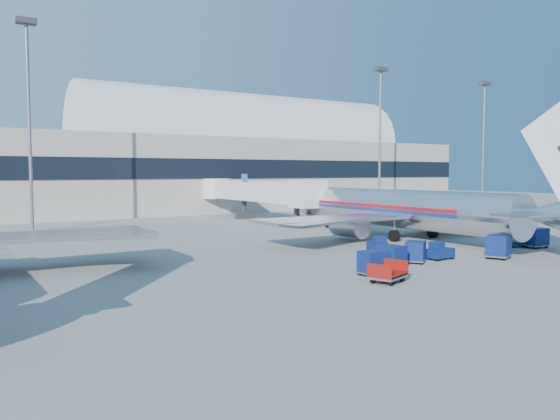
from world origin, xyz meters
TOP-DOWN VIEW (x-y plane):
  - ground at (0.00, 0.00)m, footprint 260.00×260.00m
  - terminal at (-13.60, 55.96)m, footprint 170.00×28.15m
  - airliner_main at (10.00, 4.51)m, footprint 32.00×37.26m
  - jetbridge_near at (7.60, 30.81)m, footprint 4.40×27.50m
  - mast_west at (-20.00, 30.00)m, footprint 2.00×1.20m
  - mast_east at (30.00, 30.00)m, footprint 2.00×1.20m
  - mast_far_east at (55.00, 30.00)m, footprint 2.00×1.20m
  - barrier_near at (18.00, 2.00)m, footprint 3.00×0.55m
  - barrier_mid at (21.30, 2.00)m, footprint 3.00×0.55m
  - barrier_far at (24.60, 2.00)m, footprint 3.00×0.55m
  - tug_lead at (2.73, -6.03)m, footprint 2.11×1.11m
  - tug_right at (13.64, -4.83)m, footprint 2.32×1.85m
  - tug_left at (1.13, -1.08)m, footprint 1.78×2.41m
  - cart_train_a at (0.15, -6.06)m, footprint 2.20×2.10m
  - cart_train_b at (-2.75, -6.80)m, footprint 1.98×1.69m
  - cart_train_c at (-5.66, -8.06)m, footprint 1.80×1.38m
  - cart_solo_near at (6.91, -8.04)m, footprint 2.43×2.17m
  - cart_solo_far at (14.69, -6.05)m, footprint 2.05×1.63m
  - cart_open_red at (-6.47, -10.19)m, footprint 2.71×2.31m

SIDE VIEW (x-z plane):
  - ground at x=0.00m, z-range 0.00..0.00m
  - cart_open_red at x=-6.47m, z-range 0.13..0.75m
  - barrier_near at x=18.00m, z-range 0.00..0.90m
  - barrier_mid at x=21.30m, z-range 0.00..0.90m
  - barrier_far at x=24.60m, z-range 0.00..0.90m
  - tug_lead at x=2.73m, z-range -0.06..1.29m
  - tug_right at x=13.64m, z-range -0.06..1.29m
  - tug_left at x=1.13m, z-range -0.06..1.35m
  - cart_train_b at x=-2.75m, z-range 0.05..1.56m
  - cart_train_a at x=0.15m, z-range 0.05..1.59m
  - cart_train_c at x=-5.66m, z-range 0.05..1.62m
  - cart_solo_far at x=14.69m, z-range 0.06..1.76m
  - cart_solo_near at x=6.91m, z-range 0.06..1.83m
  - airliner_main at x=10.00m, z-range -3.11..8.96m
  - jetbridge_near at x=7.60m, z-range 0.80..7.05m
  - terminal at x=-13.60m, z-range -2.98..18.02m
  - mast_west at x=-20.00m, z-range 3.49..26.09m
  - mast_east at x=30.00m, z-range 3.49..26.09m
  - mast_far_east at x=55.00m, z-range 3.49..26.09m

